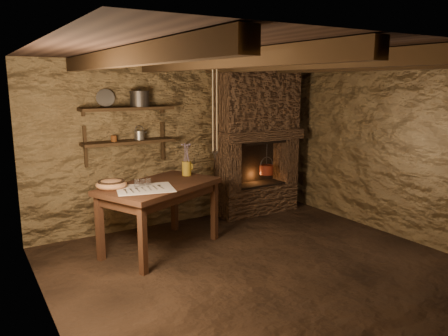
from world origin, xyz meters
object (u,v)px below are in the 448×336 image
wooden_bowl (111,185)px  iron_stockpot (140,100)px  stoneware_jug (187,162)px  red_pot (266,169)px  work_table (161,214)px

wooden_bowl → iron_stockpot: iron_stockpot is taller
stoneware_jug → wooden_bowl: (-1.10, -0.19, -0.15)m
wooden_bowl → red_pot: (2.72, 0.56, -0.19)m
wooden_bowl → red_pot: size_ratio=0.68×
work_table → wooden_bowl: 0.73m
work_table → iron_stockpot: iron_stockpot is taller
iron_stockpot → wooden_bowl: bearing=-133.5°
wooden_bowl → iron_stockpot: size_ratio=1.43×
wooden_bowl → stoneware_jug: bearing=9.9°
work_table → stoneware_jug: (0.52, 0.28, 0.58)m
stoneware_jug → wooden_bowl: size_ratio=1.20×
stoneware_jug → iron_stockpot: bearing=147.0°
work_table → stoneware_jug: bearing=4.3°
work_table → iron_stockpot: size_ratio=6.69×
wooden_bowl → iron_stockpot: bearing=46.5°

